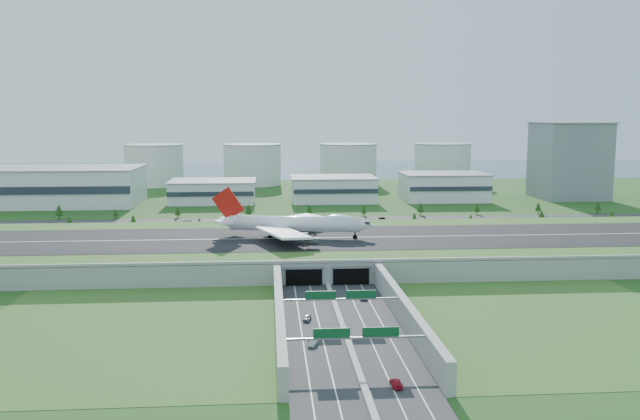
{
  "coord_description": "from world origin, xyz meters",
  "views": [
    {
      "loc": [
        -20.85,
        -287.39,
        60.92
      ],
      "look_at": [
        3.78,
        35.0,
        15.48
      ],
      "focal_mm": 38.0,
      "sensor_mm": 36.0,
      "label": 1
    }
  ],
  "objects": [
    {
      "name": "sign_gantry_near",
      "position": [
        0.0,
        -95.04,
        6.95
      ],
      "size": [
        38.7,
        0.7,
        9.8
      ],
      "color": "gray",
      "rests_on": "ground"
    },
    {
      "name": "car_7",
      "position": [
        -67.55,
        100.71,
        0.92
      ],
      "size": [
        5.9,
        3.43,
        1.61
      ],
      "primitive_type": "imported",
      "rotation": [
        0.0,
        0.0,
        -1.8
      ],
      "color": "white",
      "rests_on": "ground"
    },
    {
      "name": "car_4",
      "position": [
        -165.19,
        89.46,
        0.9
      ],
      "size": [
        4.88,
        2.81,
        1.56
      ],
      "primitive_type": "imported",
      "rotation": [
        0.0,
        0.0,
        1.35
      ],
      "color": "slate",
      "rests_on": "ground"
    },
    {
      "name": "bay_water",
      "position": [
        0.0,
        480.0,
        0.03
      ],
      "size": [
        1200.0,
        260.0,
        0.06
      ],
      "primitive_type": "cube",
      "color": "#375B69",
      "rests_on": "ground"
    },
    {
      "name": "north_expressway",
      "position": [
        0.0,
        95.0,
        0.06
      ],
      "size": [
        560.0,
        36.0,
        0.12
      ],
      "primitive_type": "cube",
      "color": "#28282B",
      "rests_on": "ground"
    },
    {
      "name": "hangar_mid_a",
      "position": [
        -60.0,
        190.0,
        7.5
      ],
      "size": [
        58.0,
        42.0,
        15.0
      ],
      "primitive_type": "cube",
      "color": "silver",
      "rests_on": "ground"
    },
    {
      "name": "tree_row",
      "position": [
        24.9,
        95.04,
        4.66
      ],
      "size": [
        497.79,
        48.67,
        8.35
      ],
      "color": "#3D2819",
      "rests_on": "ground"
    },
    {
      "name": "sign_gantry_far",
      "position": [
        0.0,
        -130.04,
        6.95
      ],
      "size": [
        38.7,
        0.7,
        9.8
      ],
      "color": "gray",
      "rests_on": "ground"
    },
    {
      "name": "car_5",
      "position": [
        45.38,
        101.5,
        0.79
      ],
      "size": [
        4.31,
        2.74,
        1.34
      ],
      "primitive_type": "imported",
      "rotation": [
        0.0,
        0.0,
        -1.92
      ],
      "color": "black",
      "rests_on": "ground"
    },
    {
      "name": "hangar_mid_c",
      "position": [
        105.0,
        190.0,
        9.5
      ],
      "size": [
        58.0,
        42.0,
        19.0
      ],
      "primitive_type": "cube",
      "color": "silver",
      "rests_on": "ground"
    },
    {
      "name": "car_6",
      "position": [
        183.72,
        84.66,
        0.94
      ],
      "size": [
        6.49,
        4.51,
        1.65
      ],
      "primitive_type": "imported",
      "rotation": [
        0.0,
        0.0,
        1.9
      ],
      "color": "silver",
      "rests_on": "ground"
    },
    {
      "name": "boeing_747",
      "position": [
        -10.27,
        2.72,
        14.24
      ],
      "size": [
        70.62,
        66.13,
        22.05
      ],
      "rotation": [
        0.0,
        0.0,
        -0.2
      ],
      "color": "white",
      "rests_on": "airfield_deck"
    },
    {
      "name": "fuel_tank_a",
      "position": [
        -120.0,
        310.0,
        17.5
      ],
      "size": [
        50.0,
        50.0,
        35.0
      ],
      "primitive_type": "cylinder",
      "color": "silver",
      "rests_on": "ground"
    },
    {
      "name": "ground",
      "position": [
        0.0,
        0.0,
        0.0
      ],
      "size": [
        1200.0,
        1200.0,
        0.0
      ],
      "primitive_type": "plane",
      "color": "#224616",
      "rests_on": "ground"
    },
    {
      "name": "fuel_tank_c",
      "position": [
        50.0,
        310.0,
        17.5
      ],
      "size": [
        50.0,
        50.0,
        35.0
      ],
      "primitive_type": "cylinder",
      "color": "silver",
      "rests_on": "ground"
    },
    {
      "name": "fuel_tank_b",
      "position": [
        -35.0,
        310.0,
        17.5
      ],
      "size": [
        50.0,
        50.0,
        35.0
      ],
      "primitive_type": "cylinder",
      "color": "silver",
      "rests_on": "ground"
    },
    {
      "name": "airfield_deck",
      "position": [
        0.0,
        -0.09,
        4.12
      ],
      "size": [
        520.0,
        100.0,
        9.2
      ],
      "color": "#969691",
      "rests_on": "ground"
    },
    {
      "name": "car_1",
      "position": [
        -9.52,
        -114.39,
        0.94
      ],
      "size": [
        3.18,
        5.25,
        1.63
      ],
      "primitive_type": "imported",
      "rotation": [
        0.0,
        0.0,
        -0.32
      ],
      "color": "silver",
      "rests_on": "ground"
    },
    {
      "name": "office_tower",
      "position": [
        200.0,
        195.0,
        27.5
      ],
      "size": [
        46.0,
        46.0,
        55.0
      ],
      "primitive_type": "cube",
      "color": "gray",
      "rests_on": "ground"
    },
    {
      "name": "hangar_mid_b",
      "position": [
        25.0,
        190.0,
        8.5
      ],
      "size": [
        58.0,
        42.0,
        17.0
      ],
      "primitive_type": "cube",
      "color": "silver",
      "rests_on": "ground"
    },
    {
      "name": "car_0",
      "position": [
        -9.77,
        -92.2,
        0.95
      ],
      "size": [
        3.05,
        5.21,
        1.67
      ],
      "primitive_type": "imported",
      "rotation": [
        0.0,
        0.0,
        -0.24
      ],
      "color": "#A2A2A6",
      "rests_on": "ground"
    },
    {
      "name": "fuel_tank_d",
      "position": [
        135.0,
        310.0,
        17.5
      ],
      "size": [
        50.0,
        50.0,
        35.0
      ],
      "primitive_type": "cylinder",
      "color": "silver",
      "rests_on": "ground"
    },
    {
      "name": "car_2",
      "position": [
        10.39,
        -69.44,
        0.9
      ],
      "size": [
        3.09,
        5.83,
        1.56
      ],
      "primitive_type": "imported",
      "rotation": [
        0.0,
        0.0,
        3.05
      ],
      "color": "#0A1536",
      "rests_on": "ground"
    },
    {
      "name": "hangar_west",
      "position": [
        -170.0,
        185.0,
        12.5
      ],
      "size": [
        120.0,
        60.0,
        25.0
      ],
      "primitive_type": "cube",
      "color": "silver",
      "rests_on": "ground"
    },
    {
      "name": "underpass_road",
      "position": [
        0.0,
        -99.42,
        3.43
      ],
      "size": [
        38.8,
        120.4,
        8.0
      ],
      "color": "#28282B",
      "rests_on": "ground"
    },
    {
      "name": "car_3",
      "position": [
        7.42,
        -143.31,
        0.96
      ],
      "size": [
        2.44,
        5.84,
        1.68
      ],
      "primitive_type": "imported",
      "rotation": [
        0.0,
        0.0,
        3.16
      ],
      "color": "#B41022",
      "rests_on": "ground"
    }
  ]
}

